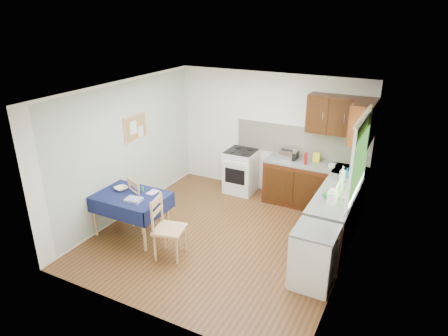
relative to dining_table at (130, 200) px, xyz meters
The scene contains 33 objects.
floor 1.70m from the dining_table, 23.96° to the left, with size 4.20×4.20×0.00m, color #542C16.
ceiling 2.43m from the dining_table, 23.96° to the left, with size 4.00×4.20×0.02m, color white.
wall_back 3.15m from the dining_table, 62.35° to the left, with size 4.00×0.02×2.50m, color white.
wall_front 2.13m from the dining_table, 45.57° to the right, with size 4.00×0.02×2.50m, color white.
wall_left 1.04m from the dining_table, 131.62° to the left, with size 0.02×4.20×2.50m, color silver.
wall_right 3.54m from the dining_table, 10.51° to the left, with size 0.02×4.20×2.50m, color white.
base_cabinets 3.38m from the dining_table, 34.17° to the left, with size 1.90×2.30×0.86m.
worktop_back 3.49m from the dining_table, 44.46° to the left, with size 1.90×0.60×0.04m, color slate.
worktop_right 3.40m from the dining_table, 22.33° to the left, with size 0.60×1.70×0.04m, color slate.
worktop_corner 3.98m from the dining_table, 37.87° to the left, with size 0.60×0.60×0.04m, color slate.
splashback 3.47m from the dining_table, 52.57° to the left, with size 2.70×0.02×0.60m, color white.
upper_cabinets 4.02m from the dining_table, 39.48° to the left, with size 1.20×0.85×0.70m.
stove 2.62m from the dining_table, 69.02° to the left, with size 0.60×0.61×0.92m.
window 3.79m from the dining_table, 21.44° to the left, with size 0.04×1.48×1.26m.
fridge 3.14m from the dining_table, ahead, with size 0.58×0.60×0.89m.
corkboard 1.44m from the dining_table, 119.80° to the left, with size 0.04×0.62×0.47m.
dining_table is the anchor object (origin of this frame).
chair_far 0.29m from the dining_table, 79.18° to the left, with size 0.57×0.57×0.97m.
chair_near 0.96m from the dining_table, 15.90° to the right, with size 0.53×0.53×1.01m.
toaster 3.10m from the dining_table, 51.78° to the left, with size 0.27×0.17×0.21m.
sandwich_press 3.18m from the dining_table, 52.00° to the left, with size 0.31×0.27×0.18m.
sauce_bottle 3.30m from the dining_table, 44.97° to the left, with size 0.05×0.05×0.24m, color #B20E11.
yellow_packet 3.57m from the dining_table, 46.18° to the left, with size 0.13×0.09×0.17m, color yellow.
dish_rack 3.43m from the dining_table, 22.15° to the left, with size 0.45×0.35×0.22m.
kettle 3.29m from the dining_table, 16.26° to the left, with size 0.15×0.15×0.26m.
cup 3.65m from the dining_table, 39.47° to the left, with size 0.12×0.12×0.10m, color white.
soap_bottle_a 3.62m from the dining_table, 30.53° to the left, with size 0.11×0.11×0.28m, color white.
soap_bottle_b 3.75m from the dining_table, 33.01° to the left, with size 0.08×0.08×0.18m, color #1D60AC.
soap_bottle_c 3.23m from the dining_table, 19.35° to the left, with size 0.13×0.13×0.16m, color #23832C.
plate_bowl 0.28m from the dining_table, 161.81° to the left, with size 0.22×0.22×0.05m, color #F3EBC7.
book 0.35m from the dining_table, 44.09° to the left, with size 0.15×0.21×0.02m, color white.
spice_jar 0.28m from the dining_table, 53.58° to the left, with size 0.05×0.05×0.09m, color green.
tea_towel 0.30m from the dining_table, 35.41° to the right, with size 0.26×0.20×0.05m, color navy.
Camera 1 is at (2.72, -5.26, 3.66)m, focal length 32.00 mm.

